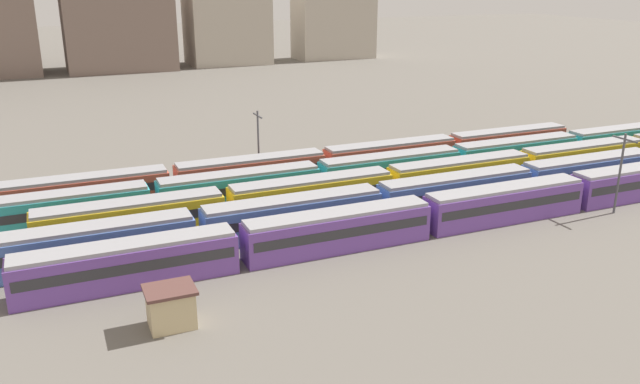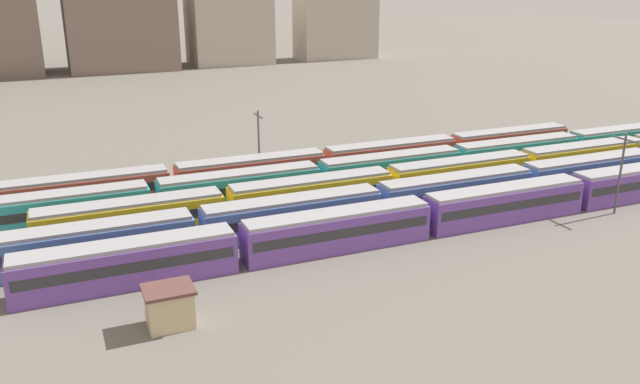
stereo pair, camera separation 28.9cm
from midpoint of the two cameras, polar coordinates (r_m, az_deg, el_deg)
name	(u,v)px [view 1 (the left image)]	position (r m, az deg, el deg)	size (l,w,h in m)	color
ground_plane	(167,232)	(66.00, -13.45, -3.47)	(600.00, 600.00, 0.00)	#666059
train_track_0	(575,192)	(75.33, 21.49, 0.03)	(112.50, 3.06, 3.75)	#6B429E
train_track_1	(525,181)	(77.33, 17.55, 0.93)	(112.50, 3.06, 3.75)	#4C70BC
train_track_2	(459,174)	(78.02, 12.09, 1.55)	(93.60, 3.06, 3.75)	yellow
train_track_3	(456,160)	(83.78, 11.78, 2.74)	(112.50, 3.06, 3.75)	teal
train_track_4	(324,164)	(80.60, 0.25, 2.51)	(74.70, 3.06, 3.75)	#BC4C38
catenary_pole_0	(620,169)	(74.70, 24.88, 1.84)	(0.24, 3.20, 8.73)	#4C4C51
catenary_pole_1	(258,141)	(80.27, -5.57, 4.52)	(0.24, 3.20, 8.59)	#4C4C51
signal_hut	(171,307)	(48.44, -13.19, -9.82)	(3.60, 3.00, 3.04)	#C6B284
distant_building_3	(227,16)	(191.35, -8.30, 15.15)	(22.33, 16.13, 26.90)	#B2A899
distant_building_4	(334,12)	(202.56, 1.17, 15.56)	(23.56, 12.12, 27.21)	#B2A899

